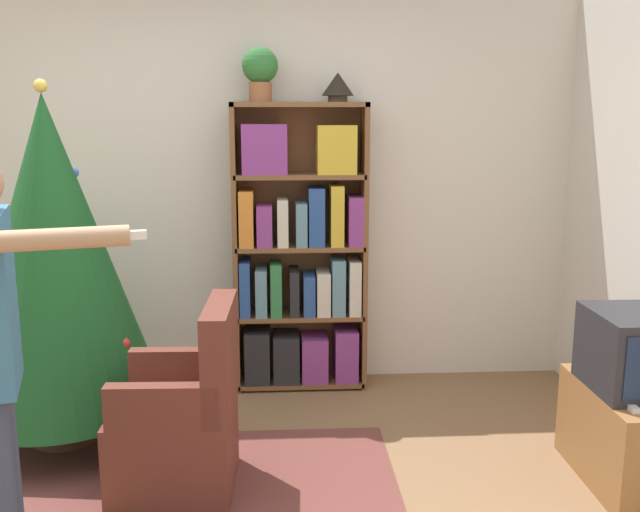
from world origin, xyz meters
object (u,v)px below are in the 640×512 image
bookshelf (301,260)px  potted_plant (260,70)px  christmas_tree (53,255)px  table_lamp (338,85)px  television (637,351)px  armchair (183,425)px

bookshelf → potted_plant: (-0.24, 0.01, 1.19)m
christmas_tree → table_lamp: size_ratio=9.76×
bookshelf → potted_plant: 1.21m
television → table_lamp: size_ratio=2.36×
christmas_tree → table_lamp: (1.57, 0.73, 0.90)m
table_lamp → armchair: bearing=-122.9°
armchair → christmas_tree: bearing=-126.4°
table_lamp → bookshelf: bearing=-178.7°
television → armchair: (-2.16, 0.07, -0.35)m
television → christmas_tree: (-2.89, 0.63, 0.38)m
armchair → potted_plant: size_ratio=2.80×
christmas_tree → potted_plant: (1.09, 0.73, 0.99)m
television → table_lamp: bearing=134.1°
television → table_lamp: 2.29m
bookshelf → potted_plant: bearing=178.7°
television → christmas_tree: size_ratio=0.24×
armchair → potted_plant: potted_plant is taller
armchair → bookshelf: bearing=156.6°
christmas_tree → table_lamp: bearing=25.0°
bookshelf → table_lamp: bearing=1.3°
armchair → table_lamp: table_lamp is taller
bookshelf → potted_plant: size_ratio=5.61×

